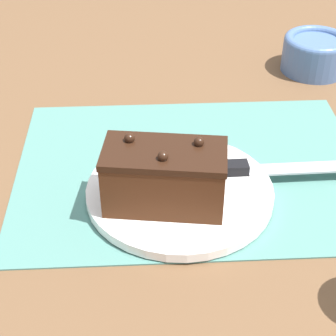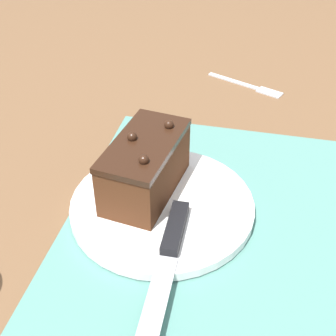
# 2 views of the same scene
# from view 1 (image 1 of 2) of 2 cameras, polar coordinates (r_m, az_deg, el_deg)

# --- Properties ---
(ground_plane) EXTENTS (3.00, 3.00, 0.00)m
(ground_plane) POSITION_cam_1_polar(r_m,az_deg,el_deg) (0.75, 2.37, -0.15)
(ground_plane) COLOR brown
(placemat_woven) EXTENTS (0.46, 0.34, 0.00)m
(placemat_woven) POSITION_cam_1_polar(r_m,az_deg,el_deg) (0.74, 2.38, -0.02)
(placemat_woven) COLOR slate
(placemat_woven) RESTS_ON ground_plane
(cake_plate) EXTENTS (0.23, 0.23, 0.01)m
(cake_plate) POSITION_cam_1_polar(r_m,az_deg,el_deg) (0.69, 1.20, -2.38)
(cake_plate) COLOR white
(cake_plate) RESTS_ON placemat_woven
(chocolate_cake) EXTENTS (0.15, 0.09, 0.08)m
(chocolate_cake) POSITION_cam_1_polar(r_m,az_deg,el_deg) (0.64, -0.36, -0.90)
(chocolate_cake) COLOR #472614
(chocolate_cake) RESTS_ON cake_plate
(serving_knife) EXTENTS (0.25, 0.03, 0.01)m
(serving_knife) POSITION_cam_1_polar(r_m,az_deg,el_deg) (0.72, 8.28, -0.03)
(serving_knife) COLOR black
(serving_knife) RESTS_ON cake_plate
(small_bowl) EXTENTS (0.11, 0.11, 0.06)m
(small_bowl) POSITION_cam_1_polar(r_m,az_deg,el_deg) (1.01, 14.72, 11.30)
(small_bowl) COLOR #4C6B9E
(small_bowl) RESTS_ON ground_plane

